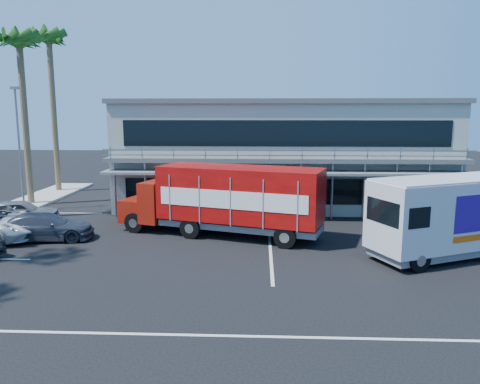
{
  "coord_description": "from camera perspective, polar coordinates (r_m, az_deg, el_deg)",
  "views": [
    {
      "loc": [
        1.49,
        -18.8,
        6.52
      ],
      "look_at": [
        0.42,
        5.62,
        2.3
      ],
      "focal_mm": 35.0,
      "sensor_mm": 36.0,
      "label": 1
    }
  ],
  "objects": [
    {
      "name": "parked_car_e",
      "position": [
        30.09,
        -25.29,
        -2.23
      ],
      "size": [
        4.68,
        2.92,
        1.48
      ],
      "primitive_type": "imported",
      "rotation": [
        0.0,
        0.0,
        1.86
      ],
      "color": "slate",
      "rests_on": "ground"
    },
    {
      "name": "light_pole_far",
      "position": [
        33.74,
        -25.34,
        5.43
      ],
      "size": [
        0.5,
        0.25,
        8.09
      ],
      "color": "gray",
      "rests_on": "ground"
    },
    {
      "name": "white_van",
      "position": [
        22.94,
        24.23,
        -2.63
      ],
      "size": [
        7.84,
        5.35,
        3.64
      ],
      "rotation": [
        0.0,
        0.0,
        0.42
      ],
      "color": "silver",
      "rests_on": "ground"
    },
    {
      "name": "palm_f",
      "position": [
        41.12,
        -22.22,
        16.01
      ],
      "size": [
        2.8,
        2.8,
        13.25
      ],
      "color": "brown",
      "rests_on": "ground"
    },
    {
      "name": "parked_car_d",
      "position": [
        25.97,
        -22.66,
        -3.93
      ],
      "size": [
        5.07,
        2.71,
        1.4
      ],
      "primitive_type": "imported",
      "rotation": [
        0.0,
        0.0,
        1.73
      ],
      "color": "#303440",
      "rests_on": "ground"
    },
    {
      "name": "ground",
      "position": [
        19.96,
        -1.94,
        -9.28
      ],
      "size": [
        120.0,
        120.0,
        0.0
      ],
      "primitive_type": "plane",
      "color": "black",
      "rests_on": "ground"
    },
    {
      "name": "building",
      "position": [
        33.9,
        5.06,
        4.91
      ],
      "size": [
        22.4,
        12.0,
        7.3
      ],
      "color": "#A1A799",
      "rests_on": "ground"
    },
    {
      "name": "palm_e",
      "position": [
        35.92,
        -25.28,
        15.37
      ],
      "size": [
        2.8,
        2.8,
        12.25
      ],
      "color": "brown",
      "rests_on": "ground"
    },
    {
      "name": "red_truck",
      "position": [
        24.52,
        -1.66,
        -0.75
      ],
      "size": [
        11.23,
        5.8,
        3.7
      ],
      "rotation": [
        0.0,
        0.0,
        -0.32
      ],
      "color": "maroon",
      "rests_on": "ground"
    }
  ]
}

